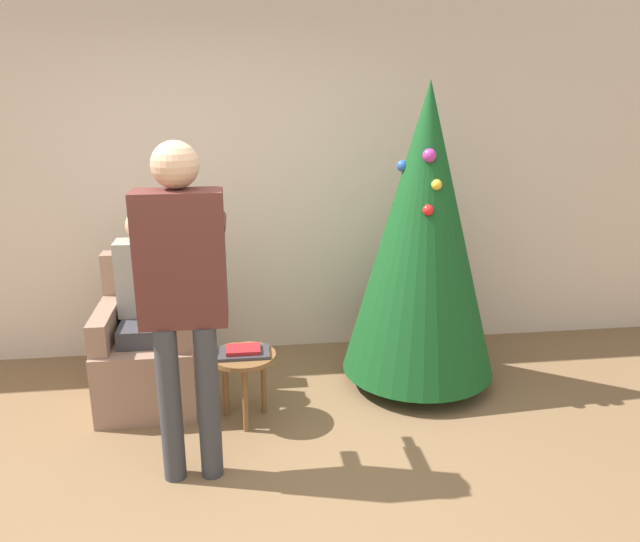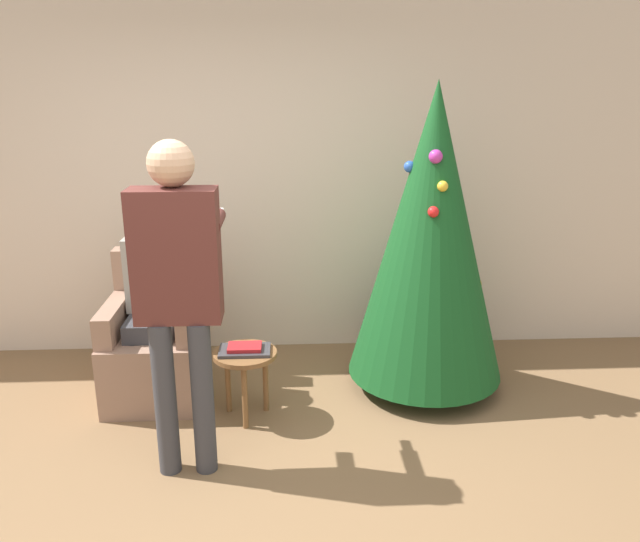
{
  "view_description": "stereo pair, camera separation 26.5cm",
  "coord_description": "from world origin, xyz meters",
  "views": [
    {
      "loc": [
        0.09,
        -2.5,
        2.1
      ],
      "look_at": [
        0.53,
        0.99,
        1.01
      ],
      "focal_mm": 35.0,
      "sensor_mm": 36.0,
      "label": 1
    },
    {
      "loc": [
        0.35,
        -2.52,
        2.1
      ],
      "look_at": [
        0.53,
        0.99,
        1.01
      ],
      "focal_mm": 35.0,
      "sensor_mm": 36.0,
      "label": 2
    }
  ],
  "objects": [
    {
      "name": "armchair",
      "position": [
        -0.56,
        1.47,
        0.34
      ],
      "size": [
        0.63,
        0.75,
        0.96
      ],
      "color": "#93705B",
      "rests_on": "ground_plane"
    },
    {
      "name": "person_seated",
      "position": [
        -0.56,
        1.44,
        0.72
      ],
      "size": [
        0.36,
        0.46,
        1.29
      ],
      "color": "#38383D",
      "rests_on": "ground_plane"
    },
    {
      "name": "wall_back",
      "position": [
        0.0,
        2.23,
        1.35
      ],
      "size": [
        8.0,
        0.06,
        2.7
      ],
      "color": "beige",
      "rests_on": "ground_plane"
    },
    {
      "name": "ground_plane",
      "position": [
        0.0,
        0.0,
        0.0
      ],
      "size": [
        14.0,
        14.0,
        0.0
      ],
      "primitive_type": "plane",
      "color": "brown"
    },
    {
      "name": "side_stool",
      "position": [
        0.07,
        1.08,
        0.38
      ],
      "size": [
        0.4,
        0.4,
        0.45
      ],
      "color": "brown",
      "rests_on": "ground_plane"
    },
    {
      "name": "person_standing",
      "position": [
        -0.23,
        0.58,
        1.1
      ],
      "size": [
        0.46,
        0.57,
        1.81
      ],
      "color": "#38383D",
      "rests_on": "ground_plane"
    },
    {
      "name": "laptop",
      "position": [
        0.07,
        1.08,
        0.46
      ],
      "size": [
        0.32,
        0.21,
        0.02
      ],
      "color": "#38383D",
      "rests_on": "side_stool"
    },
    {
      "name": "christmas_tree",
      "position": [
        1.29,
        1.46,
        1.1
      ],
      "size": [
        1.06,
        1.06,
        2.09
      ],
      "color": "brown",
      "rests_on": "ground_plane"
    },
    {
      "name": "book",
      "position": [
        0.07,
        1.08,
        0.49
      ],
      "size": [
        0.21,
        0.14,
        0.02
      ],
      "color": "#B21E23",
      "rests_on": "laptop"
    }
  ]
}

